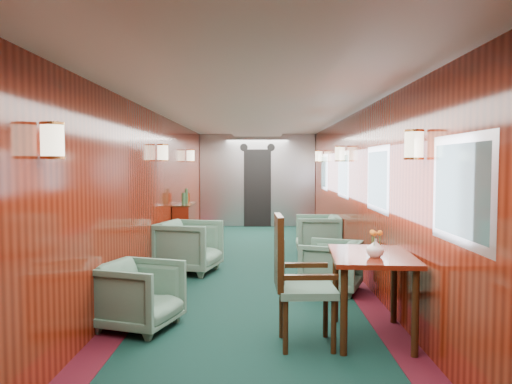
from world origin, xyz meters
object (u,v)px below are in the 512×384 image
armchair_left_near (139,295)px  credenza (185,227)px  side_chair (294,275)px  armchair_right_near (331,266)px  armchair_left_far (189,247)px  dining_table (372,267)px  armchair_right_far (318,235)px

armchair_left_near → credenza: bearing=20.5°
side_chair → credenza: size_ratio=1.01×
armchair_right_near → armchair_left_far: bearing=-98.7°
dining_table → armchair_left_near: 2.28m
armchair_left_far → armchair_right_far: 2.58m
side_chair → armchair_right_near: 2.02m
credenza → armchair_left_near: credenza is taller
armchair_left_near → armchair_left_far: bearing=14.8°
armchair_left_near → armchair_right_far: armchair_right_far is taller
armchair_left_near → armchair_left_far: 2.57m
armchair_right_far → armchair_right_near: bearing=-1.3°
side_chair → armchair_left_far: (-1.37, 3.02, -0.25)m
armchair_left_far → credenza: bearing=24.8°
armchair_left_near → armchair_right_far: (2.24, 4.06, 0.02)m
side_chair → armchair_right_near: size_ratio=1.64×
credenza → armchair_left_far: size_ratio=1.37×
dining_table → armchair_right_far: bearing=94.2°
dining_table → armchair_left_near: size_ratio=1.52×
armchair_left_far → armchair_right_far: armchair_left_far is taller
dining_table → credenza: 5.24m
side_chair → credenza: bearing=107.3°
armchair_left_near → armchair_right_far: bearing=-11.1°
side_chair → armchair_right_far: size_ratio=1.51×
dining_table → armchair_right_far: dining_table is taller
credenza → armchair_right_near: (2.32, -2.92, -0.13)m
credenza → armchair_left_far: 1.85m
armchair_left_near → armchair_right_near: 2.57m
credenza → side_chair: bearing=-70.4°
armchair_right_near → side_chair: bearing=3.1°
credenza → armchair_left_far: credenza is taller
dining_table → side_chair: (-0.74, -0.20, -0.03)m
credenza → armchair_right_far: size_ratio=1.50×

